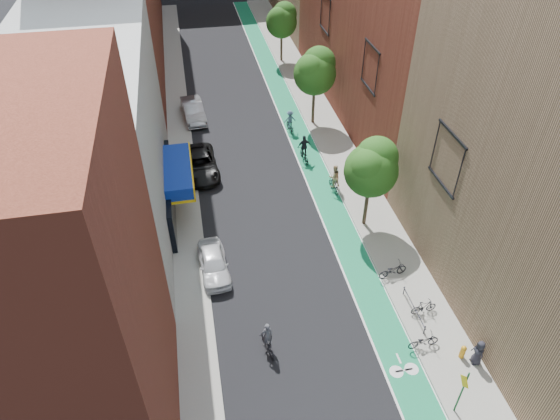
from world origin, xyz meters
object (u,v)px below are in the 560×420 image
cyclist_lead (267,342)px  cyclist_lane_near (334,180)px  cyclist_lane_far (290,123)px  parked_car_black (200,164)px  cyclist_lane_mid (304,152)px  parked_car_white (213,263)px  pedestrian (478,352)px  parked_car_silver (193,111)px  fire_hydrant (463,351)px

cyclist_lead → cyclist_lane_near: size_ratio=0.94×
cyclist_lead → cyclist_lane_far: cyclist_lead is taller
parked_car_black → cyclist_lane_far: cyclist_lane_far is taller
cyclist_lane_mid → cyclist_lane_far: 4.63m
parked_car_white → pedestrian: 15.11m
parked_car_silver → fire_hydrant: size_ratio=5.91×
cyclist_lane_mid → parked_car_white: bearing=47.8°
parked_car_white → cyclist_lane_near: bearing=31.5°
cyclist_lane_near → cyclist_lane_far: cyclist_lane_near is taller
parked_car_black → fire_hydrant: bearing=-61.8°
cyclist_lane_near → cyclist_lead: bearing=51.7°
pedestrian → parked_car_white: bearing=-128.7°
cyclist_lane_near → cyclist_lane_far: bearing=-90.3°
cyclist_lane_far → pedestrian: size_ratio=1.25×
cyclist_lead → parked_car_silver: bearing=-97.8°
parked_car_black → parked_car_silver: bearing=86.8°
cyclist_lane_near → cyclist_lane_far: (-1.33, 8.91, -0.08)m
cyclist_lane_far → pedestrian: (4.26, -24.29, 0.09)m
parked_car_white → cyclist_lane_mid: (8.09, 10.74, 0.12)m
cyclist_lane_near → fire_hydrant: 15.17m
parked_car_white → parked_car_black: parked_car_black is taller
parked_car_silver → cyclist_lead: (2.16, -25.35, -0.13)m
cyclist_lane_far → cyclist_lane_near: bearing=92.1°
parked_car_silver → cyclist_lane_far: bearing=-31.7°
parked_car_white → parked_car_silver: 19.24m
parked_car_silver → cyclist_lead: bearing=-90.9°
parked_car_black → parked_car_silver: (0.00, 8.58, 0.05)m
parked_car_silver → fire_hydrant: parked_car_silver is taller
parked_car_white → cyclist_lane_far: (7.94, 15.38, 0.14)m
parked_car_silver → cyclist_lane_near: bearing=-59.8°
cyclist_lane_near → pedestrian: cyclist_lane_near is taller
cyclist_lead → cyclist_lane_mid: bearing=-122.0°
cyclist_lead → cyclist_lane_mid: 17.86m
parked_car_white → cyclist_lane_far: bearing=59.3°
parked_car_silver → pedestrian: (12.20, -28.16, 0.13)m
parked_car_white → fire_hydrant: parked_car_white is taller
cyclist_lane_far → fire_hydrant: 24.17m
cyclist_lane_mid → fire_hydrant: cyclist_lane_mid is taller
parked_car_silver → cyclist_lane_near: (9.27, -12.78, 0.12)m
parked_car_silver → cyclist_lane_near: cyclist_lane_near is taller
parked_car_silver → pedestrian: bearing=-72.3°
cyclist_lead → parked_car_black: bearing=-95.3°
cyclist_lane_mid → pedestrian: cyclist_lane_mid is taller
cyclist_lane_far → pedestrian: 24.66m
parked_car_white → fire_hydrant: size_ratio=5.00×
parked_car_black → fire_hydrant: 22.45m
cyclist_lane_mid → fire_hydrant: (3.59, -19.25, -0.23)m
fire_hydrant → cyclist_lead: bearing=165.8°
parked_car_white → cyclist_lane_mid: bearing=49.6°
cyclist_lane_far → fire_hydrant: size_ratio=2.36×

